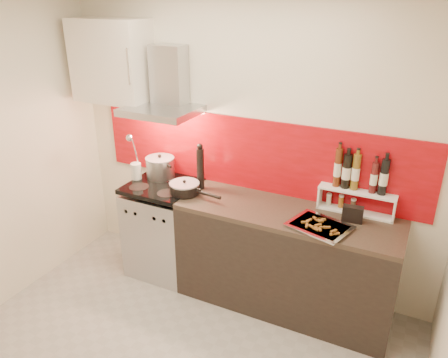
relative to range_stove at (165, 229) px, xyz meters
The scene contains 13 objects.
back_wall 1.15m from the range_stove, 23.53° to the left, with size 3.40×0.02×2.60m, color silver.
backsplash 1.12m from the range_stove, 21.33° to the left, with size 3.00×0.02×0.64m, color #960809.
range_stove is the anchor object (origin of this frame).
counter 1.20m from the range_stove, ahead, with size 1.80×0.60×0.90m.
range_hood 1.31m from the range_stove, 90.00° to the left, with size 0.62×0.50×0.61m.
upper_cabinet 1.61m from the range_stove, 166.72° to the left, with size 0.70×0.35×0.72m, color white.
stock_pot 0.59m from the range_stove, 127.46° to the left, with size 0.27×0.27×0.23m.
saute_pan 0.59m from the range_stove, 13.37° to the right, with size 0.51×0.26×0.12m.
utensil_jar 0.66m from the range_stove, behind, with size 0.10×0.15×0.46m.
pepper_mill 0.76m from the range_stove, 15.22° to the left, with size 0.07×0.07×0.42m.
step_shelf 1.82m from the range_stove, ahead, with size 0.60×0.16×0.51m.
caddy_box 1.77m from the range_stove, ahead, with size 0.15×0.07×0.13m, color black.
baking_tray 1.57m from the range_stove, ahead, with size 0.51×0.44×0.03m.
Camera 1 is at (1.40, -1.90, 2.54)m, focal length 35.00 mm.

